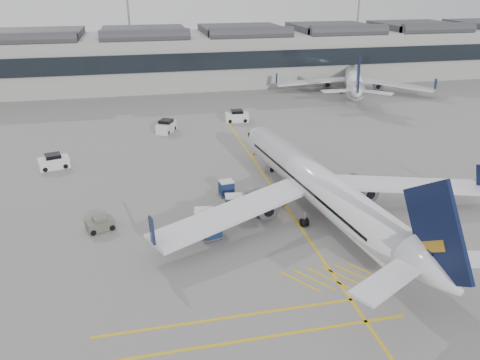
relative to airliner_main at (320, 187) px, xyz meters
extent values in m
plane|color=gray|center=(-12.70, -3.79, -3.08)|extent=(220.00, 220.00, 0.00)
cube|color=#9E9E99|center=(-12.70, 68.21, 2.42)|extent=(200.00, 20.00, 11.00)
cube|color=black|center=(-12.70, 58.01, 3.42)|extent=(200.00, 0.50, 3.60)
cube|color=#38383D|center=(-12.70, 68.21, 8.62)|extent=(200.00, 18.00, 1.40)
cylinder|color=slate|center=(-17.70, 82.21, 9.42)|extent=(0.44, 0.44, 25.00)
cylinder|color=slate|center=(42.30, 82.21, 9.42)|extent=(0.44, 0.44, 25.00)
cube|color=gold|center=(-2.70, 6.21, -3.08)|extent=(0.25, 60.00, 0.01)
cylinder|color=silver|center=(-0.08, 0.67, 0.05)|extent=(7.41, 30.11, 3.74)
cone|color=silver|center=(-2.18, 17.47, 0.05)|extent=(4.21, 4.42, 3.74)
cone|color=silver|center=(2.06, -16.52, 0.45)|extent=(4.31, 5.21, 3.74)
cube|color=silver|center=(-9.29, -1.98, -0.84)|extent=(16.85, 10.43, 0.35)
cube|color=silver|center=(9.49, 0.36, -0.84)|extent=(17.30, 6.72, 0.35)
cylinder|color=slate|center=(-5.88, 0.45, -1.54)|extent=(2.52, 3.82, 2.09)
cylinder|color=slate|center=(5.59, 1.88, -1.54)|extent=(2.52, 3.82, 2.09)
cube|color=black|center=(1.99, -15.93, 3.24)|extent=(1.23, 7.56, 8.34)
cylinder|color=black|center=(-1.50, 12.03, -2.76)|extent=(0.36, 0.67, 0.64)
cylinder|color=black|center=(-2.25, -2.11, -2.68)|extent=(0.79, 0.88, 0.80)
cylinder|color=black|center=(2.69, -1.49, -2.68)|extent=(0.79, 0.88, 0.80)
cylinder|color=silver|center=(28.01, 52.29, -0.22)|extent=(13.67, 26.45, 3.41)
cone|color=silver|center=(33.97, 66.53, -0.22)|extent=(4.55, 4.67, 3.41)
cone|color=silver|center=(21.91, 37.72, 0.14)|extent=(4.83, 5.34, 3.41)
cube|color=silver|center=(19.53, 54.37, -1.04)|extent=(15.65, 4.53, 0.32)
cube|color=silver|center=(35.44, 47.70, -1.04)|extent=(13.83, 12.55, 0.32)
cylinder|color=slate|center=(23.33, 54.74, -1.68)|extent=(3.02, 3.75, 1.91)
cylinder|color=slate|center=(33.04, 50.67, -1.68)|extent=(3.02, 3.75, 1.91)
cube|color=black|center=(22.12, 38.22, 2.68)|extent=(2.92, 6.48, 7.60)
cylinder|color=black|center=(32.04, 61.92, -2.79)|extent=(0.46, 0.63, 0.58)
cylinder|color=black|center=(25.04, 51.07, -2.72)|extent=(0.87, 0.92, 0.73)
cylinder|color=black|center=(29.23, 49.32, -2.72)|extent=(0.87, 0.92, 0.73)
cube|color=beige|center=(-5.13, 3.02, -2.77)|extent=(3.62, 2.29, 0.62)
cube|color=black|center=(-4.28, 3.29, -2.06)|extent=(3.17, 1.84, 1.31)
cube|color=beige|center=(-6.06, 2.73, -2.15)|extent=(1.11, 1.34, 0.80)
cylinder|color=black|center=(-6.12, 2.06, -2.89)|extent=(0.42, 0.27, 0.39)
cylinder|color=black|center=(-6.50, 3.24, -2.89)|extent=(0.42, 0.27, 0.39)
cylinder|color=black|center=(-3.75, 2.81, -2.89)|extent=(0.42, 0.27, 0.39)
cylinder|color=black|center=(-4.13, 3.99, -2.89)|extent=(0.42, 0.27, 0.39)
cube|color=gray|center=(-8.43, 2.04, -2.88)|extent=(2.05, 1.76, 0.13)
cube|color=navy|center=(-8.43, 2.04, -1.99)|extent=(1.88, 1.68, 1.62)
cube|color=silver|center=(-8.43, 2.04, -1.14)|extent=(1.94, 1.74, 0.11)
cylinder|color=black|center=(-9.27, 1.51, -2.96)|extent=(0.26, 0.14, 0.25)
cylinder|color=black|center=(-9.14, 2.73, -2.96)|extent=(0.26, 0.14, 0.25)
cylinder|color=black|center=(-7.72, 1.34, -2.96)|extent=(0.26, 0.14, 0.25)
cylinder|color=black|center=(-7.59, 2.56, -2.96)|extent=(0.26, 0.14, 0.25)
cube|color=gray|center=(-8.37, 6.48, -2.91)|extent=(1.81, 1.56, 0.12)
cube|color=navy|center=(-8.37, 6.48, -2.13)|extent=(1.66, 1.50, 1.41)
cube|color=silver|center=(-8.37, 6.48, -1.40)|extent=(1.72, 1.55, 0.10)
cylinder|color=black|center=(-8.98, 5.86, -2.98)|extent=(0.22, 0.12, 0.21)
cylinder|color=black|center=(-9.12, 6.91, -2.98)|extent=(0.22, 0.12, 0.21)
cylinder|color=black|center=(-7.63, 6.04, -2.98)|extent=(0.22, 0.12, 0.21)
cylinder|color=black|center=(-7.77, 7.09, -2.98)|extent=(0.22, 0.12, 0.21)
cube|color=gray|center=(-11.93, -0.56, -2.88)|extent=(2.20, 1.92, 0.14)
cube|color=navy|center=(-11.93, -0.56, -1.96)|extent=(2.02, 1.83, 1.66)
cube|color=silver|center=(-11.93, -0.56, -1.09)|extent=(2.08, 1.90, 0.11)
cylinder|color=black|center=(-12.83, -1.04, -2.96)|extent=(0.27, 0.16, 0.25)
cylinder|color=black|center=(-12.61, 0.20, -2.96)|extent=(0.27, 0.16, 0.25)
cylinder|color=black|center=(-11.25, -1.32, -2.96)|extent=(0.27, 0.16, 0.25)
cylinder|color=black|center=(-11.03, -0.08, -2.96)|extent=(0.27, 0.16, 0.25)
cube|color=gray|center=(-11.54, -2.46, -2.89)|extent=(2.11, 1.85, 0.13)
cube|color=navy|center=(-11.54, -2.46, -2.01)|extent=(1.94, 1.77, 1.58)
cube|color=silver|center=(-11.54, -2.46, -1.18)|extent=(2.01, 1.83, 0.11)
cylinder|color=black|center=(-12.18, -3.19, -2.96)|extent=(0.26, 0.15, 0.24)
cylinder|color=black|center=(-12.40, -2.01, -2.96)|extent=(0.26, 0.15, 0.24)
cylinder|color=black|center=(-10.68, -2.90, -2.96)|extent=(0.26, 0.15, 0.24)
cylinder|color=black|center=(-10.90, -1.72, -2.96)|extent=(0.26, 0.15, 0.24)
imported|color=orange|center=(-5.08, 0.72, -2.12)|extent=(0.81, 0.67, 1.92)
imported|color=#DB420B|center=(-11.31, -0.47, -2.15)|extent=(0.94, 0.76, 1.86)
cube|color=#555B4D|center=(-21.75, 1.41, -2.53)|extent=(2.90, 2.29, 1.01)
cube|color=#555B4D|center=(-21.75, 1.41, -1.92)|extent=(1.56, 1.56, 0.51)
cylinder|color=black|center=(-22.39, 0.49, -2.80)|extent=(0.62, 0.43, 0.57)
cylinder|color=black|center=(-22.83, 1.72, -2.80)|extent=(0.62, 0.43, 0.57)
cylinder|color=black|center=(-20.67, 1.10, -2.80)|extent=(0.62, 0.43, 0.57)
cylinder|color=black|center=(-21.12, 2.34, -2.80)|extent=(0.62, 0.43, 0.57)
cone|color=#F24C0A|center=(-2.17, 18.55, -2.80)|extent=(0.41, 0.41, 0.57)
cone|color=#F24C0A|center=(0.53, -0.25, -2.85)|extent=(0.33, 0.33, 0.46)
cube|color=silver|center=(-28.37, 19.31, -2.37)|extent=(4.04, 2.78, 1.43)
cube|color=black|center=(-28.37, 19.31, -1.50)|extent=(2.24, 2.18, 0.61)
cylinder|color=black|center=(-29.32, 18.18, -2.78)|extent=(0.65, 0.39, 0.61)
cylinder|color=black|center=(-29.78, 19.75, -2.78)|extent=(0.65, 0.39, 0.61)
cylinder|color=black|center=(-26.97, 18.86, -2.78)|extent=(0.65, 0.39, 0.61)
cylinder|color=black|center=(-27.42, 20.43, -2.78)|extent=(0.65, 0.39, 0.61)
cube|color=silver|center=(-13.18, 31.68, -2.33)|extent=(3.51, 4.34, 1.51)
cube|color=black|center=(-13.18, 31.68, -1.41)|extent=(2.52, 2.57, 0.65)
cylinder|color=black|center=(-13.02, 30.14, -2.76)|extent=(0.51, 0.68, 0.65)
cylinder|color=black|center=(-14.55, 30.94, -2.76)|extent=(0.51, 0.68, 0.65)
cylinder|color=black|center=(-11.82, 32.43, -2.76)|extent=(0.51, 0.68, 0.65)
cylinder|color=black|center=(-13.35, 33.23, -2.76)|extent=(0.51, 0.68, 0.65)
cube|color=silver|center=(-1.06, 35.05, -2.33)|extent=(3.98, 2.17, 1.51)
cube|color=black|center=(-1.06, 35.05, -1.42)|extent=(2.04, 1.94, 0.65)
cylinder|color=black|center=(-2.41, 34.27, -2.76)|extent=(0.66, 0.28, 0.65)
cylinder|color=black|center=(-2.30, 35.98, -2.76)|extent=(0.66, 0.28, 0.65)
cylinder|color=black|center=(0.17, 34.11, -2.76)|extent=(0.66, 0.28, 0.65)
cylinder|color=black|center=(0.28, 35.83, -2.76)|extent=(0.66, 0.28, 0.65)
camera|label=1|loc=(-17.13, -40.20, 19.30)|focal=35.00mm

